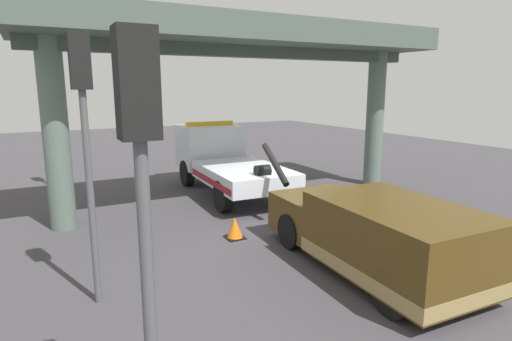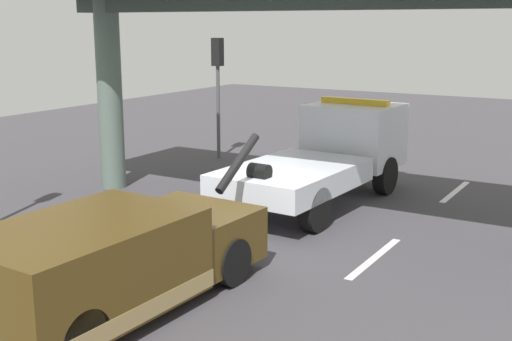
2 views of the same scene
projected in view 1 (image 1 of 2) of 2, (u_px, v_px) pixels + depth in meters
ground_plane at (271, 217)px, 12.66m from camera, size 60.00×40.00×0.10m
lane_stripe_mid at (341, 204)px, 13.89m from camera, size 2.60×0.16×0.01m
lane_stripe_east at (256, 172)px, 19.08m from camera, size 2.60×0.16×0.01m
tow_truck_white at (223, 158)px, 15.59m from camera, size 7.30×2.65×2.46m
towed_van_green at (377, 235)px, 8.72m from camera, size 5.28×2.41×1.58m
overpass_structure at (245, 45)px, 13.10m from camera, size 3.60×13.17×5.79m
traffic_light_near at (141, 170)px, 3.53m from camera, size 0.39×0.32×4.29m
traffic_light_far at (84, 113)px, 6.93m from camera, size 0.39×0.32×4.67m
traffic_light_mid at (55, 112)px, 15.24m from camera, size 0.39×0.32×3.97m
traffic_cone_orange at (235, 228)px, 10.71m from camera, size 0.46×0.46×0.55m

